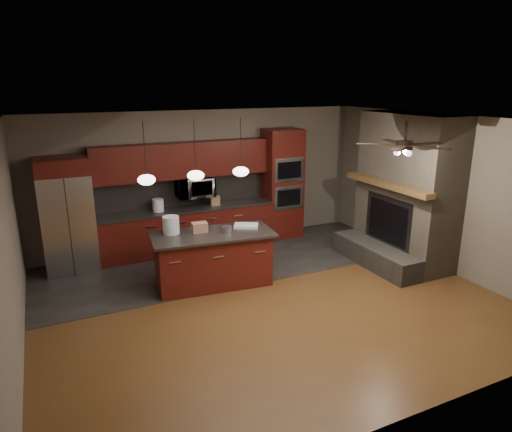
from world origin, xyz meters
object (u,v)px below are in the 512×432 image
counter_bucket (158,205)px  counter_box (215,200)px  white_bucket (171,225)px  paint_tray (246,226)px  oven_tower (282,184)px  refrigerator (67,216)px  microwave (195,187)px  kitchen_island (213,259)px  paint_can (227,229)px  cardboard_box (200,227)px

counter_bucket → counter_box: counter_bucket is taller
white_bucket → counter_box: 1.97m
white_bucket → counter_box: bearing=47.8°
white_bucket → paint_tray: (1.27, -0.20, -0.13)m
oven_tower → counter_box: bearing=-178.5°
refrigerator → microwave: bearing=3.1°
kitchen_island → oven_tower: bearing=44.3°
counter_bucket → paint_can: bearing=-69.5°
white_bucket → paint_can: bearing=-22.7°
oven_tower → white_bucket: oven_tower is taller
microwave → oven_tower: bearing=-1.7°
paint_can → counter_box: size_ratio=0.83×
microwave → counter_bucket: microwave is taller
paint_can → counter_box: bearing=75.3°
counter_bucket → white_bucket: bearing=-95.8°
oven_tower → paint_can: oven_tower is taller
refrigerator → white_bucket: 2.07m
refrigerator → kitchen_island: size_ratio=0.99×
microwave → counter_box: size_ratio=3.64×
refrigerator → kitchen_island: refrigerator is taller
refrigerator → paint_tray: 3.22m
microwave → kitchen_island: size_ratio=0.35×
refrigerator → counter_bucket: bearing=2.8°
refrigerator → white_bucket: (1.51, -1.43, 0.02)m
kitchen_island → counter_box: bearing=74.3°
refrigerator → cardboard_box: bearing=-38.2°
kitchen_island → counter_box: counter_box is taller
refrigerator → white_bucket: size_ratio=7.11×
microwave → paint_tray: (0.34, -1.76, -0.36)m
microwave → counter_bucket: 0.82m
white_bucket → cardboard_box: size_ratio=1.16×
oven_tower → counter_bucket: (-2.75, 0.01, -0.17)m
oven_tower → refrigerator: oven_tower is taller
cardboard_box → microwave: bearing=81.0°
kitchen_island → paint_tray: size_ratio=5.13×
microwave → white_bucket: (-0.92, -1.56, -0.23)m
white_bucket → paint_can: 0.92m
oven_tower → paint_tray: oven_tower is taller
kitchen_island → counter_bucket: (-0.46, 1.79, 0.56)m
counter_box → kitchen_island: bearing=-99.6°
refrigerator → paint_tray: refrigerator is taller
oven_tower → refrigerator: 4.41m
microwave → counter_box: microwave is taller
counter_bucket → oven_tower: bearing=-0.2°
microwave → counter_bucket: bearing=-176.3°
microwave → paint_tray: 1.83m
microwave → paint_can: size_ratio=4.37×
paint_can → counter_bucket: 1.99m
oven_tower → white_bucket: 3.27m
refrigerator → cardboard_box: size_ratio=8.25×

